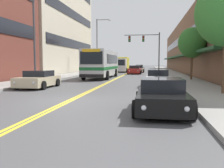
# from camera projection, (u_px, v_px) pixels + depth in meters

# --- Properties ---
(ground_plane) EXTENTS (240.00, 240.00, 0.00)m
(ground_plane) POSITION_uv_depth(u_px,v_px,m) (130.00, 72.00, 48.65)
(ground_plane) COLOR #4C4C4F
(sidewalk_left) EXTENTS (3.45, 106.00, 0.16)m
(sidewalk_left) POSITION_uv_depth(u_px,v_px,m) (94.00, 71.00, 49.73)
(sidewalk_left) COLOR gray
(sidewalk_left) RESTS_ON ground_plane
(sidewalk_right) EXTENTS (3.45, 106.00, 0.16)m
(sidewalk_right) POSITION_uv_depth(u_px,v_px,m) (168.00, 72.00, 47.55)
(sidewalk_right) COLOR gray
(sidewalk_right) RESTS_ON ground_plane
(centre_line) EXTENTS (0.34, 106.00, 0.01)m
(centre_line) POSITION_uv_depth(u_px,v_px,m) (130.00, 72.00, 48.65)
(centre_line) COLOR yellow
(centre_line) RESTS_ON ground_plane
(storefront_row_right) EXTENTS (9.10, 68.00, 9.38)m
(storefront_row_right) POSITION_uv_depth(u_px,v_px,m) (201.00, 47.00, 46.26)
(storefront_row_right) COLOR brown
(storefront_row_right) RESTS_ON ground_plane
(city_bus) EXTENTS (2.87, 10.97, 3.23)m
(city_bus) POSITION_uv_depth(u_px,v_px,m) (102.00, 63.00, 30.08)
(city_bus) COLOR silver
(city_bus) RESTS_ON ground_plane
(car_slate_blue_parked_left_near) EXTENTS (1.97, 4.55, 1.32)m
(car_slate_blue_parked_left_near) POSITION_uv_depth(u_px,v_px,m) (99.00, 70.00, 40.35)
(car_slate_blue_parked_left_near) COLOR #475675
(car_slate_blue_parked_left_near) RESTS_ON ground_plane
(car_beige_parked_left_mid) EXTENTS (2.16, 4.35, 1.26)m
(car_beige_parked_left_mid) POSITION_uv_depth(u_px,v_px,m) (38.00, 80.00, 18.31)
(car_beige_parked_left_mid) COLOR #BCAD89
(car_beige_parked_left_mid) RESTS_ON ground_plane
(car_black_parked_right_foreground) EXTENTS (2.05, 4.17, 1.24)m
(car_black_parked_right_foreground) POSITION_uv_depth(u_px,v_px,m) (162.00, 96.00, 9.37)
(car_black_parked_right_foreground) COLOR black
(car_black_parked_right_foreground) RESTS_ON ground_plane
(car_white_parked_right_mid) EXTENTS (1.99, 4.91, 1.31)m
(car_white_parked_right_mid) POSITION_uv_depth(u_px,v_px,m) (158.00, 79.00, 19.01)
(car_white_parked_right_mid) COLOR white
(car_white_parked_right_mid) RESTS_ON ground_plane
(car_charcoal_moving_lead) EXTENTS (2.11, 4.49, 1.32)m
(car_charcoal_moving_lead) POSITION_uv_depth(u_px,v_px,m) (140.00, 68.00, 58.05)
(car_charcoal_moving_lead) COLOR #232328
(car_charcoal_moving_lead) RESTS_ON ground_plane
(car_champagne_moving_second) EXTENTS (1.99, 4.90, 1.34)m
(car_champagne_moving_second) POSITION_uv_depth(u_px,v_px,m) (139.00, 69.00, 46.38)
(car_champagne_moving_second) COLOR beige
(car_champagne_moving_second) RESTS_ON ground_plane
(car_red_moving_third) EXTENTS (2.16, 4.79, 1.36)m
(car_red_moving_third) POSITION_uv_depth(u_px,v_px,m) (135.00, 70.00, 40.39)
(car_red_moving_third) COLOR maroon
(car_red_moving_third) RESTS_ON ground_plane
(box_truck) EXTENTS (2.73, 6.97, 2.86)m
(box_truck) POSITION_uv_depth(u_px,v_px,m) (121.00, 64.00, 48.05)
(box_truck) COLOR white
(box_truck) RESTS_ON ground_plane
(traffic_signal_mast) EXTENTS (5.55, 0.38, 6.51)m
(traffic_signal_mast) POSITION_uv_depth(u_px,v_px,m) (147.00, 45.00, 39.07)
(traffic_signal_mast) COLOR #47474C
(traffic_signal_mast) RESTS_ON ground_plane
(street_lamp_left_near) EXTENTS (1.98, 0.28, 8.41)m
(street_lamp_left_near) POSITION_uv_depth(u_px,v_px,m) (37.00, 23.00, 19.67)
(street_lamp_left_near) COLOR #47474C
(street_lamp_left_near) RESTS_ON ground_plane
(street_lamp_left_far) EXTENTS (2.56, 0.28, 9.30)m
(street_lamp_left_far) POSITION_uv_depth(u_px,v_px,m) (99.00, 42.00, 43.03)
(street_lamp_left_far) COLOR #47474C
(street_lamp_left_far) RESTS_ON ground_plane
(street_tree_right_mid) EXTENTS (2.71, 2.71, 5.12)m
(street_tree_right_mid) POSITION_uv_depth(u_px,v_px,m) (192.00, 43.00, 24.56)
(street_tree_right_mid) COLOR brown
(street_tree_right_mid) RESTS_ON sidewalk_right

